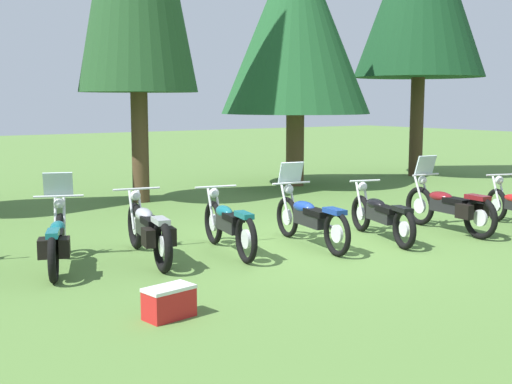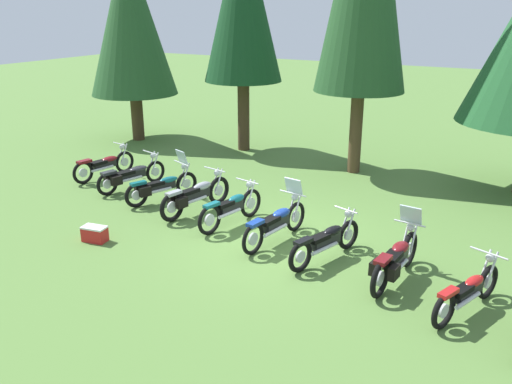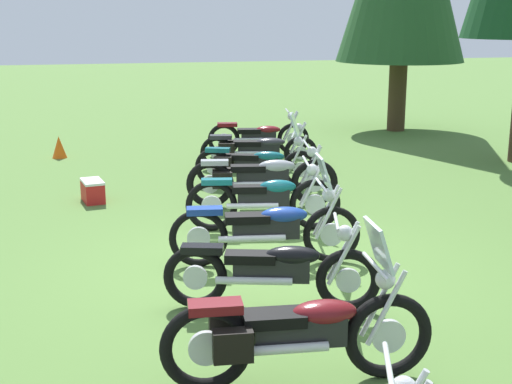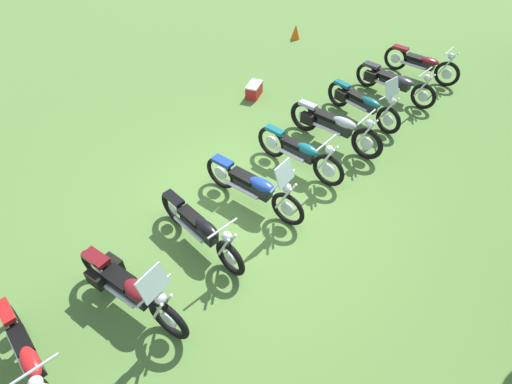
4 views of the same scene
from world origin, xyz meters
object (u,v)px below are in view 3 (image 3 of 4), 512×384
object	(u,v)px
motorcycle_0	(259,135)
traffic_cone	(59,147)
motorcycle_5	(269,227)
motorcycle_7	(296,330)
motorcycle_2	(255,163)
motorcycle_1	(256,148)
motorcycle_6	(273,270)
picnic_cooler	(93,191)
motorcycle_3	(260,178)
motorcycle_4	(265,199)

from	to	relation	value
motorcycle_0	traffic_cone	world-z (taller)	motorcycle_0
motorcycle_5	traffic_cone	distance (m)	8.17
motorcycle_5	motorcycle_7	size ratio (longest dim) A/B	1.03
motorcycle_2	motorcycle_1	bearing A→B (deg)	96.45
motorcycle_0	motorcycle_1	world-z (taller)	motorcycle_0
motorcycle_6	picnic_cooler	xyz separation A→B (m)	(-5.06, -1.72, -0.26)
motorcycle_5	motorcycle_7	world-z (taller)	motorcycle_7
picnic_cooler	traffic_cone	xyz separation A→B (m)	(-4.02, -0.60, 0.06)
motorcycle_0	picnic_cooler	xyz separation A→B (m)	(3.25, -3.72, -0.26)
motorcycle_3	motorcycle_1	bearing A→B (deg)	88.23
motorcycle_1	motorcycle_0	bearing A→B (deg)	87.97
motorcycle_4	motorcycle_5	world-z (taller)	motorcycle_5
motorcycle_5	traffic_cone	bearing A→B (deg)	117.94
motorcycle_1	traffic_cone	world-z (taller)	motorcycle_1
motorcycle_1	motorcycle_5	world-z (taller)	motorcycle_5
motorcycle_2	motorcycle_6	size ratio (longest dim) A/B	0.97
motorcycle_0	traffic_cone	distance (m)	4.40
picnic_cooler	motorcycle_0	bearing A→B (deg)	131.09
motorcycle_1	motorcycle_4	world-z (taller)	motorcycle_4
picnic_cooler	traffic_cone	bearing A→B (deg)	-171.48
motorcycle_6	motorcycle_7	bearing A→B (deg)	-81.41
motorcycle_7	traffic_cone	size ratio (longest dim) A/B	4.82
motorcycle_4	motorcycle_5	xyz separation A→B (m)	(1.42, -0.33, 0.02)
traffic_cone	picnic_cooler	bearing A→B (deg)	8.52
motorcycle_7	picnic_cooler	xyz separation A→B (m)	(-6.61, -1.48, -0.31)
motorcycle_1	motorcycle_3	bearing A→B (deg)	-88.38
motorcycle_0	motorcycle_5	bearing A→B (deg)	-92.69
motorcycle_2	motorcycle_5	xyz separation A→B (m)	(4.03, -0.85, 0.04)
picnic_cooler	traffic_cone	distance (m)	4.07
picnic_cooler	motorcycle_3	bearing A→B (deg)	69.19
motorcycle_4	picnic_cooler	bearing A→B (deg)	147.65
motorcycle_5	picnic_cooler	distance (m)	4.23
motorcycle_1	motorcycle_4	distance (m)	4.18
motorcycle_4	motorcycle_3	bearing A→B (deg)	89.79
picnic_cooler	motorcycle_1	bearing A→B (deg)	118.64
motorcycle_3	picnic_cooler	distance (m)	2.84
motorcycle_5	motorcycle_6	distance (m)	1.40
motorcycle_1	motorcycle_5	size ratio (longest dim) A/B	0.98
motorcycle_3	motorcycle_5	distance (m)	2.76
motorcycle_5	motorcycle_6	size ratio (longest dim) A/B	1.07
motorcycle_1	picnic_cooler	distance (m)	3.75
motorcycle_0	motorcycle_6	size ratio (longest dim) A/B	1.01
motorcycle_3	motorcycle_7	size ratio (longest dim) A/B	1.06
motorcycle_6	motorcycle_4	bearing A→B (deg)	94.08
motorcycle_7	traffic_cone	bearing A→B (deg)	107.13
traffic_cone	motorcycle_6	bearing A→B (deg)	14.34
motorcycle_1	motorcycle_5	xyz separation A→B (m)	(5.49, -1.25, 0.05)
motorcycle_0	motorcycle_5	xyz separation A→B (m)	(6.94, -1.68, 0.05)
motorcycle_4	motorcycle_1	bearing A→B (deg)	88.88
motorcycle_0	picnic_cooler	world-z (taller)	motorcycle_0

